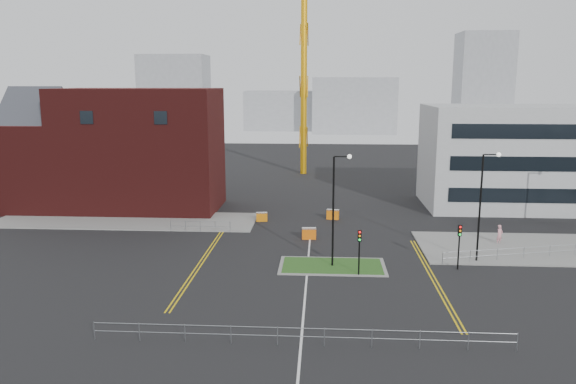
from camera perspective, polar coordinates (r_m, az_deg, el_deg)
name	(u,v)px	position (r m, az deg, el deg)	size (l,w,h in m)	color
ground	(304,304)	(38.52, 1.67, -11.34)	(200.00, 200.00, 0.00)	black
pavement_left	(126,220)	(63.05, -16.13, -2.77)	(28.00, 8.00, 0.12)	slate
pavement_right	(555,249)	(55.76, 25.52, -5.23)	(24.00, 10.00, 0.12)	slate
island_kerb	(332,266)	(45.99, 4.52, -7.52)	(8.60, 4.60, 0.08)	slate
grass_island	(332,266)	(45.99, 4.52, -7.50)	(8.00, 4.00, 0.12)	#224C19
brick_building	(116,151)	(68.44, -17.12, 4.03)	(24.20, 10.07, 14.24)	#471211
office_block	(533,157)	(72.52, 23.65, 3.29)	(25.00, 12.20, 12.00)	#A8AAAC
tower_crane	(342,14)	(91.70, 5.55, 17.58)	(52.91, 5.29, 36.27)	#F6A70E
streetlamp_island	(336,201)	(44.57, 4.91, -0.96)	(1.46, 0.36, 9.18)	black
streetlamp_right_near	(483,198)	(48.33, 19.22, -0.60)	(1.46, 0.36, 9.18)	black
traffic_light_island	(359,244)	(43.39, 7.27, -5.22)	(0.28, 0.33, 3.65)	black
traffic_light_right	(459,238)	(46.52, 17.02, -4.52)	(0.28, 0.33, 3.65)	black
railing_front	(301,333)	(32.71, 1.32, -14.08)	(24.05, 0.05, 1.10)	gray
railing_left	(200,225)	(56.68, -8.91, -3.29)	(6.05, 0.05, 1.10)	gray
railing_right	(550,249)	(52.79, 25.07, -5.26)	(19.05, 5.05, 1.10)	gray
centre_line	(305,293)	(40.37, 1.77, -10.25)	(0.15, 30.00, 0.01)	silver
yellow_left_a	(203,256)	(48.95, -8.59, -6.50)	(0.12, 24.00, 0.01)	gold
yellow_left_b	(207,257)	(48.89, -8.24, -6.51)	(0.12, 24.00, 0.01)	gold
yellow_right_a	(431,277)	(44.90, 14.28, -8.36)	(0.12, 20.00, 0.01)	gold
yellow_right_b	(434,277)	(44.95, 14.66, -8.35)	(0.12, 20.00, 0.01)	gold
skyline_a	(175,96)	(160.96, -11.41, 9.58)	(18.00, 12.00, 22.00)	gray
skyline_b	(354,105)	(165.95, 6.70, 8.73)	(24.00, 12.00, 16.00)	gray
skyline_c	(483,85)	(166.47, 19.16, 10.27)	(14.00, 12.00, 28.00)	gray
skyline_d	(294,110)	(176.03, 0.59, 8.28)	(30.00, 12.00, 12.00)	gray
pedestrian	(500,235)	(55.28, 20.70, -4.07)	(0.67, 0.44, 1.83)	pink
barrier_left	(262,216)	(60.27, -2.68, -2.49)	(1.23, 0.56, 1.00)	orange
barrier_mid	(333,214)	(61.24, 4.57, -2.24)	(1.37, 0.68, 1.10)	orange
barrier_right	(309,233)	(53.49, 2.15, -4.18)	(1.36, 0.55, 1.12)	#E0610C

